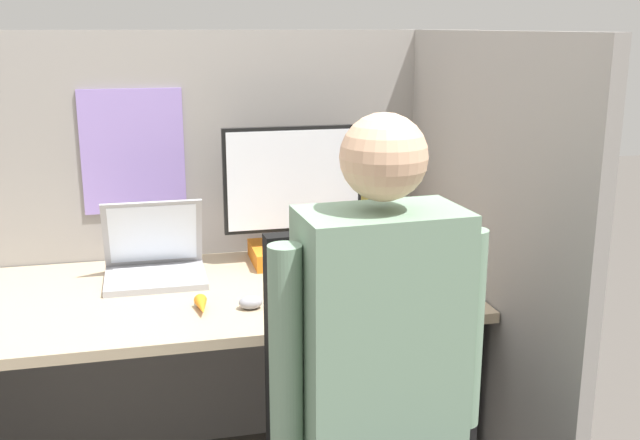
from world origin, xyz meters
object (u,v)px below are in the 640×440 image
carrot_toy (202,306)px  coffee_mug (382,241)px  monitor (293,185)px  laptop (155,264)px  person (386,393)px  stapler (404,255)px  paper_box (294,253)px

carrot_toy → coffee_mug: (0.67, 0.42, 0.02)m
monitor → laptop: size_ratio=1.50×
monitor → person: size_ratio=0.35×
monitor → laptop: monitor is taller
carrot_toy → person: bearing=-63.3°
stapler → carrot_toy: stapler is taller
paper_box → person: person is taller
paper_box → person: size_ratio=0.21×
stapler → carrot_toy: 0.77m
monitor → stapler: monitor is taller
paper_box → monitor: (-0.00, 0.00, 0.24)m
coffee_mug → paper_box: bearing=-177.2°
paper_box → person: 1.06m
monitor → laptop: (-0.47, -0.08, -0.22)m
monitor → carrot_toy: (-0.35, -0.41, -0.25)m
paper_box → coffee_mug: bearing=2.8°
paper_box → laptop: (-0.47, -0.08, 0.02)m
monitor → carrot_toy: bearing=-130.3°
carrot_toy → coffee_mug: bearing=32.3°
stapler → carrot_toy: (-0.70, -0.30, -0.01)m
paper_box → stapler: paper_box is taller
laptop → carrot_toy: size_ratio=2.45×
laptop → carrot_toy: 0.35m
paper_box → laptop: bearing=-170.0°
person → paper_box: bearing=89.0°
paper_box → carrot_toy: 0.53m
monitor → person: bearing=-91.0°
person → coffee_mug: 1.12m
carrot_toy → paper_box: bearing=49.5°
monitor → laptop: bearing=-169.7°
laptop → stapler: laptop is taller
monitor → laptop: 0.52m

